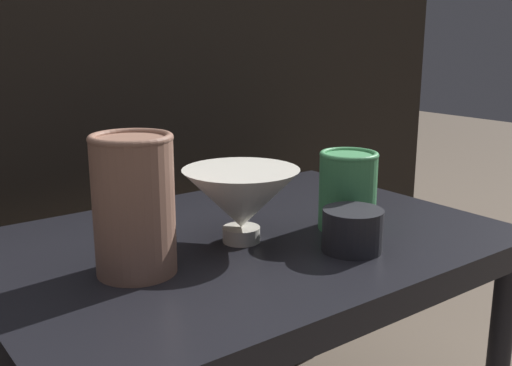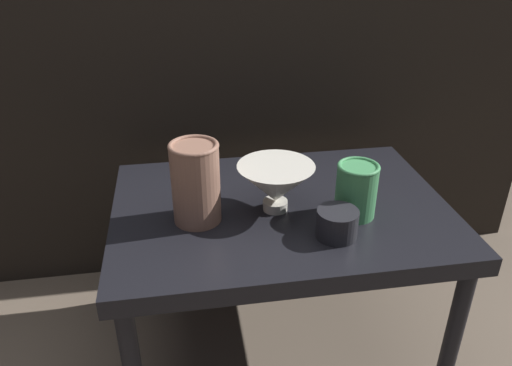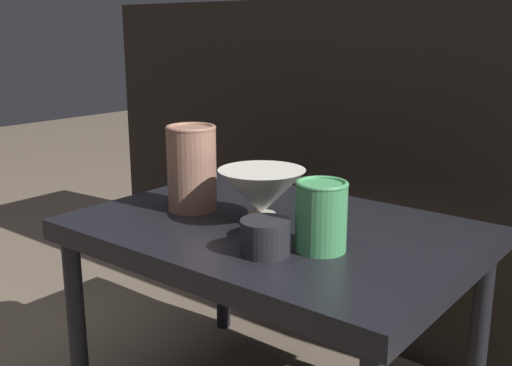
{
  "view_description": "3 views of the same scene",
  "coord_description": "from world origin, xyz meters",
  "px_view_note": "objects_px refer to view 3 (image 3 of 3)",
  "views": [
    {
      "loc": [
        -0.48,
        -0.67,
        0.7
      ],
      "look_at": [
        -0.01,
        -0.04,
        0.5
      ],
      "focal_mm": 42.0,
      "sensor_mm": 36.0,
      "label": 1
    },
    {
      "loc": [
        -0.21,
        -0.92,
        0.97
      ],
      "look_at": [
        -0.06,
        0.0,
        0.47
      ],
      "focal_mm": 35.0,
      "sensor_mm": 36.0,
      "label": 2
    },
    {
      "loc": [
        0.64,
        -0.86,
        0.77
      ],
      "look_at": [
        -0.01,
        -0.04,
        0.5
      ],
      "focal_mm": 42.0,
      "sensor_mm": 36.0,
      "label": 3
    }
  ],
  "objects_px": {
    "vase_textured_left": "(192,167)",
    "cup": "(265,237)",
    "vase_colorful_right": "(321,215)",
    "bowl": "(262,192)"
  },
  "relations": [
    {
      "from": "bowl",
      "to": "vase_colorful_right",
      "type": "distance_m",
      "value": 0.17
    },
    {
      "from": "vase_colorful_right",
      "to": "cup",
      "type": "bearing_deg",
      "value": -130.72
    },
    {
      "from": "vase_textured_left",
      "to": "vase_colorful_right",
      "type": "relative_size",
      "value": 1.47
    },
    {
      "from": "vase_textured_left",
      "to": "vase_colorful_right",
      "type": "height_order",
      "value": "vase_textured_left"
    },
    {
      "from": "bowl",
      "to": "vase_colorful_right",
      "type": "height_order",
      "value": "vase_colorful_right"
    },
    {
      "from": "bowl",
      "to": "cup",
      "type": "distance_m",
      "value": 0.16
    },
    {
      "from": "bowl",
      "to": "cup",
      "type": "relative_size",
      "value": 1.99
    },
    {
      "from": "vase_textured_left",
      "to": "vase_colorful_right",
      "type": "distance_m",
      "value": 0.33
    },
    {
      "from": "vase_textured_left",
      "to": "cup",
      "type": "height_order",
      "value": "vase_textured_left"
    },
    {
      "from": "bowl",
      "to": "vase_textured_left",
      "type": "height_order",
      "value": "vase_textured_left"
    }
  ]
}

